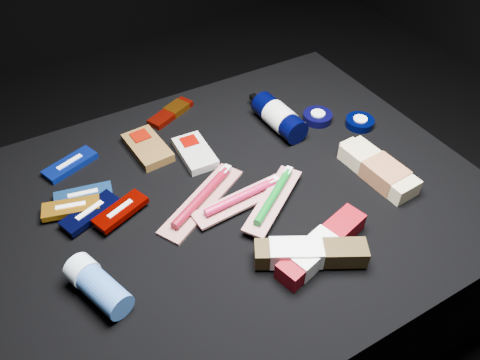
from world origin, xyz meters
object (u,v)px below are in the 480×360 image
bodywash_bottle (379,170)px  toothpaste_carton_red (319,248)px  deodorant_stick (98,285)px  lotion_bottle (279,117)px

bodywash_bottle → toothpaste_carton_red: same height
bodywash_bottle → toothpaste_carton_red: size_ratio=0.91×
bodywash_bottle → deodorant_stick: deodorant_stick is taller
lotion_bottle → deodorant_stick: size_ratio=1.42×
deodorant_stick → toothpaste_carton_red: (0.36, -0.12, -0.01)m
lotion_bottle → toothpaste_carton_red: lotion_bottle is taller
lotion_bottle → bodywash_bottle: bearing=-72.7°
bodywash_bottle → deodorant_stick: (-0.60, 0.01, 0.01)m
bodywash_bottle → toothpaste_carton_red: (-0.23, -0.10, 0.00)m
lotion_bottle → bodywash_bottle: size_ratio=1.00×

